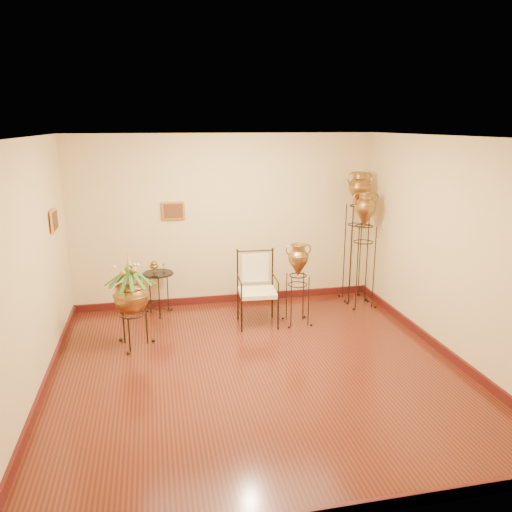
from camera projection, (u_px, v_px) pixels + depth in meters
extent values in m
plane|color=#5A1F15|center=(258.00, 369.00, 6.17)|extent=(5.00, 5.00, 0.00)
cube|color=#44110F|center=(227.00, 298.00, 8.50)|extent=(5.00, 0.04, 0.12)
cube|color=#44110F|center=(44.00, 386.00, 5.66)|extent=(0.04, 5.00, 0.12)
cube|color=#44110F|center=(440.00, 347.00, 6.64)|extent=(0.04, 5.00, 0.12)
cube|color=gold|center=(173.00, 211.00, 7.91)|extent=(0.36, 0.03, 0.29)
cube|color=gold|center=(54.00, 220.00, 6.61)|extent=(0.03, 0.36, 0.29)
cube|color=#FAE0BC|center=(257.00, 293.00, 7.42)|extent=(0.57, 0.53, 0.06)
cube|color=#FAE0BC|center=(258.00, 272.00, 7.34)|extent=(0.41, 0.06, 0.43)
cylinder|color=black|center=(158.00, 273.00, 7.80)|extent=(0.47, 0.47, 0.02)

